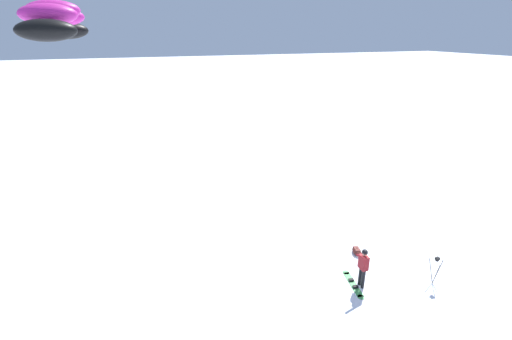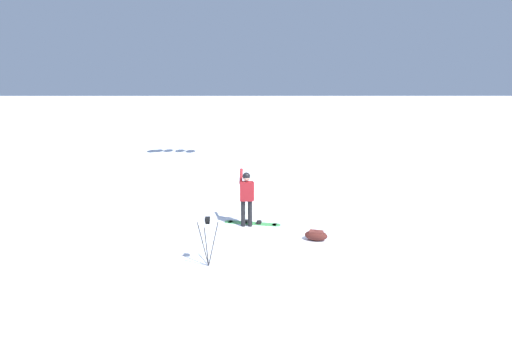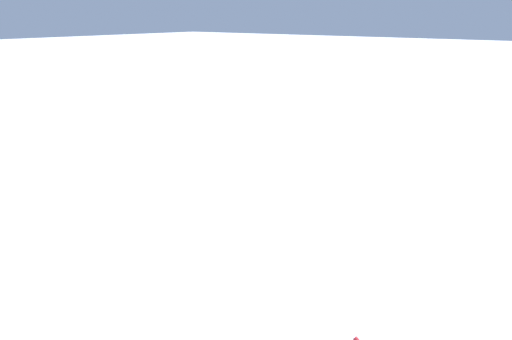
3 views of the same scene
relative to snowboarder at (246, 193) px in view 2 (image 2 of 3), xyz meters
The scene contains 5 objects.
ground_plane 1.46m from the snowboarder, 128.04° to the left, with size 300.00×300.00×0.00m, color white.
snowboarder is the anchor object (origin of this frame).
snowboard 1.11m from the snowboarder, 128.34° to the right, with size 1.83×0.60×0.10m.
gear_bag_large 2.57m from the snowboarder, 148.98° to the left, with size 0.74×0.55×0.29m.
camera_tripod 3.09m from the snowboarder, 72.82° to the left, with size 0.55×0.46×1.28m.
Camera 2 is at (0.36, 11.79, 4.48)m, focal length 28.81 mm.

